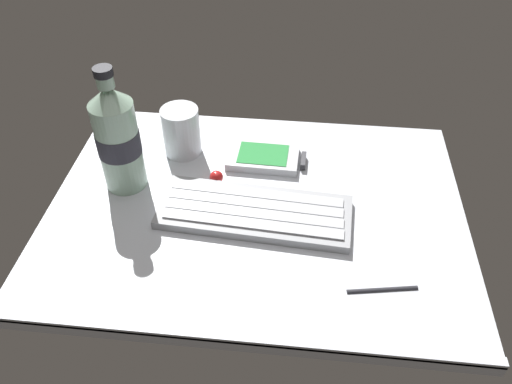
{
  "coord_description": "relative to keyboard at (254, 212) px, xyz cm",
  "views": [
    {
      "loc": [
        6.09,
        -57.38,
        54.98
      ],
      "look_at": [
        0.0,
        0.0,
        3.0
      ],
      "focal_mm": 36.0,
      "sensor_mm": 36.0,
      "label": 1
    }
  ],
  "objects": [
    {
      "name": "trackball_mouse",
      "position": [
        -6.84,
        7.04,
        0.29
      ],
      "size": [
        2.2,
        2.2,
        2.2
      ],
      "primitive_type": "sphere",
      "color": "red",
      "rests_on": "ground_plane"
    },
    {
      "name": "juice_cup",
      "position": [
        -13.99,
        14.7,
        3.1
      ],
      "size": [
        6.4,
        6.4,
        8.5
      ],
      "color": "silver",
      "rests_on": "ground_plane"
    },
    {
      "name": "handheld_device",
      "position": [
        0.82,
        13.53,
        -0.08
      ],
      "size": [
        12.96,
        7.95,
        1.5
      ],
      "color": "#B7BABF",
      "rests_on": "ground_plane"
    },
    {
      "name": "stylus_pen",
      "position": [
        18.45,
        -12.18,
        -0.46
      ],
      "size": [
        9.47,
        2.36,
        0.7
      ],
      "primitive_type": "cylinder",
      "rotation": [
        0.0,
        1.57,
        0.18
      ],
      "color": "#26262B",
      "rests_on": "ground_plane"
    },
    {
      "name": "ground_plane",
      "position": [
        0.16,
        1.8,
        -1.79
      ],
      "size": [
        64.0,
        48.0,
        2.8
      ],
      "color": "silver"
    },
    {
      "name": "water_bottle",
      "position": [
        -21.34,
        5.38,
        8.2
      ],
      "size": [
        6.73,
        6.73,
        20.8
      ],
      "color": "#9EC1A8",
      "rests_on": "ground_plane"
    },
    {
      "name": "keyboard",
      "position": [
        0.0,
        0.0,
        0.0
      ],
      "size": [
        29.67,
        12.92,
        1.7
      ],
      "color": "#93969B",
      "rests_on": "ground_plane"
    }
  ]
}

